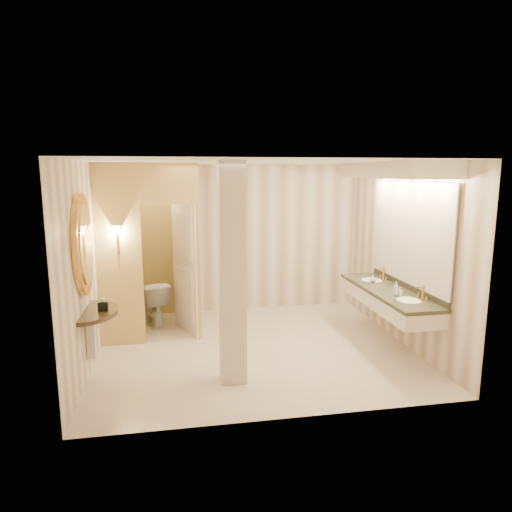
% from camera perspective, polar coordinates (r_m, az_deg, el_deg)
% --- Properties ---
extents(floor, '(4.50, 4.50, 0.00)m').
position_cam_1_polar(floor, '(6.89, -0.16, -11.40)').
color(floor, beige).
rests_on(floor, ground).
extents(ceiling, '(4.50, 4.50, 0.00)m').
position_cam_1_polar(ceiling, '(6.40, -0.17, 11.67)').
color(ceiling, white).
rests_on(ceiling, wall_back).
extents(wall_back, '(4.50, 0.02, 2.70)m').
position_cam_1_polar(wall_back, '(8.46, -2.52, 2.19)').
color(wall_back, beige).
rests_on(wall_back, floor).
extents(wall_front, '(4.50, 0.02, 2.70)m').
position_cam_1_polar(wall_front, '(4.60, 4.18, -4.86)').
color(wall_front, beige).
rests_on(wall_front, floor).
extents(wall_left, '(0.02, 4.00, 2.70)m').
position_cam_1_polar(wall_left, '(6.51, -20.05, -0.93)').
color(wall_left, beige).
rests_on(wall_left, floor).
extents(wall_right, '(0.02, 4.00, 2.70)m').
position_cam_1_polar(wall_right, '(7.24, 17.66, 0.30)').
color(wall_right, beige).
rests_on(wall_right, floor).
extents(toilet_closet, '(1.50, 1.55, 2.70)m').
position_cam_1_polar(toilet_closet, '(7.36, -10.13, 1.07)').
color(toilet_closet, '#F0C87D').
rests_on(toilet_closet, floor).
extents(wall_sconce, '(0.14, 0.14, 0.42)m').
position_cam_1_polar(wall_sconce, '(6.83, -16.96, 3.00)').
color(wall_sconce, '#BC863C').
rests_on(wall_sconce, toilet_closet).
extents(vanity, '(0.75, 2.37, 2.09)m').
position_cam_1_polar(vanity, '(6.84, 16.79, 2.14)').
color(vanity, silver).
rests_on(vanity, floor).
extents(console_shelf, '(0.96, 0.96, 1.93)m').
position_cam_1_polar(console_shelf, '(5.94, -20.64, -2.11)').
color(console_shelf, black).
rests_on(console_shelf, floor).
extents(pillar, '(0.31, 0.31, 2.70)m').
position_cam_1_polar(pillar, '(5.48, -2.99, -2.36)').
color(pillar, silver).
rests_on(pillar, floor).
extents(tissue_box, '(0.12, 0.12, 0.12)m').
position_cam_1_polar(tissue_box, '(5.98, -18.57, -5.93)').
color(tissue_box, black).
rests_on(tissue_box, console_shelf).
extents(toilet, '(0.62, 0.83, 0.76)m').
position_cam_1_polar(toilet, '(7.97, -12.70, -5.73)').
color(toilet, white).
rests_on(toilet, floor).
extents(soap_bottle_a, '(0.07, 0.07, 0.12)m').
position_cam_1_polar(soap_bottle_a, '(6.65, 17.50, -4.23)').
color(soap_bottle_a, beige).
rests_on(soap_bottle_a, vanity).
extents(soap_bottle_b, '(0.09, 0.09, 0.12)m').
position_cam_1_polar(soap_bottle_b, '(7.32, 14.41, -2.76)').
color(soap_bottle_b, silver).
rests_on(soap_bottle_b, vanity).
extents(soap_bottle_c, '(0.08, 0.08, 0.19)m').
position_cam_1_polar(soap_bottle_c, '(6.64, 17.07, -3.90)').
color(soap_bottle_c, '#C6B28C').
rests_on(soap_bottle_c, vanity).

